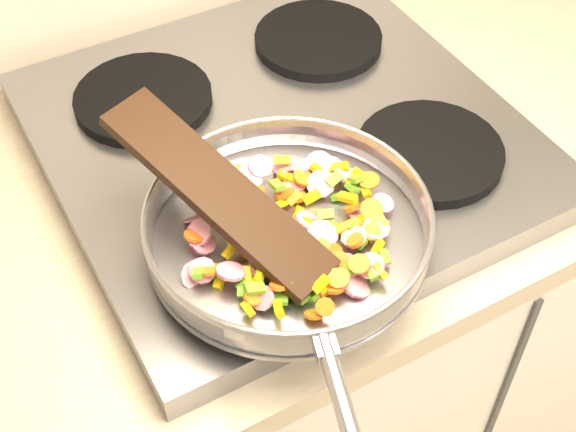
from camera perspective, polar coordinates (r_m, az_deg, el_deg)
base_cabinet at (r=1.78m, az=19.74°, el=0.89°), size 3.00×0.65×0.86m
cooktop at (r=1.09m, az=-0.45°, el=5.43°), size 0.60×0.60×0.04m
grate_fl at (r=0.94m, az=-3.80°, el=-1.18°), size 0.19×0.19×0.02m
grate_fr at (r=1.05m, az=10.05°, el=4.50°), size 0.19×0.19×0.02m
grate_bl at (r=1.13m, az=-10.26°, el=8.23°), size 0.19×0.19×0.02m
grate_br at (r=1.22m, az=2.17°, el=12.44°), size 0.19×0.19×0.02m
saute_pan at (r=0.89m, az=0.04°, el=-0.79°), size 0.36×0.52×0.05m
vegetable_heap at (r=0.90m, az=0.71°, el=-0.96°), size 0.27×0.26×0.05m
wooden_spatula at (r=0.88m, az=-4.99°, el=1.75°), size 0.17×0.29×0.10m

